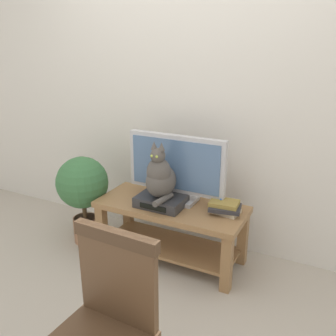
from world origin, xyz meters
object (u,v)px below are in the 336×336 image
(cat, at_px, (160,177))
(tv_stand, at_px, (171,222))
(media_box, at_px, (161,201))
(wooden_chair, at_px, (105,322))
(tv, at_px, (176,167))
(potted_plant, at_px, (83,188))
(book_stack, at_px, (225,207))

(cat, bearing_deg, tv_stand, 50.23)
(media_box, distance_m, wooden_chair, 1.30)
(tv_stand, bearing_deg, wooden_chair, -75.65)
(wooden_chair, bearing_deg, tv, 103.50)
(potted_plant, bearing_deg, book_stack, 6.42)
(tv, bearing_deg, tv_stand, -90.02)
(tv_stand, height_order, tv, tv)
(tv_stand, relative_size, media_box, 3.22)
(potted_plant, bearing_deg, tv_stand, 6.48)
(wooden_chair, height_order, potted_plant, wooden_chair)
(media_box, bearing_deg, tv, 67.53)
(book_stack, distance_m, potted_plant, 1.19)
(book_stack, bearing_deg, wooden_chair, -93.41)
(tv_stand, distance_m, wooden_chair, 1.35)
(wooden_chair, distance_m, book_stack, 1.34)
(tv, relative_size, book_stack, 3.14)
(media_box, bearing_deg, tv_stand, 43.03)
(tv, height_order, potted_plant, tv)
(wooden_chair, bearing_deg, tv_stand, 104.35)
(tv_stand, xyz_separation_m, potted_plant, (-0.77, -0.09, 0.17))
(tv, relative_size, media_box, 2.20)
(tv, distance_m, cat, 0.16)
(media_box, height_order, potted_plant, potted_plant)
(tv_stand, xyz_separation_m, cat, (-0.06, -0.07, 0.38))
(media_box, bearing_deg, book_stack, 11.86)
(media_box, height_order, cat, cat)
(cat, height_order, potted_plant, cat)
(tv, distance_m, book_stack, 0.47)
(cat, xyz_separation_m, book_stack, (0.47, 0.11, -0.19))
(tv_stand, relative_size, cat, 2.64)
(tv, bearing_deg, book_stack, -5.41)
(cat, relative_size, potted_plant, 0.57)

